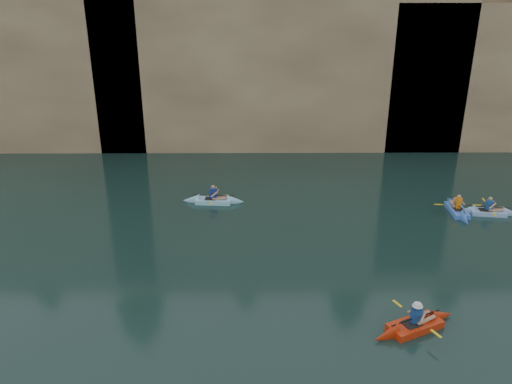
{
  "coord_description": "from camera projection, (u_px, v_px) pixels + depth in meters",
  "views": [
    {
      "loc": [
        0.12,
        -10.66,
        9.95
      ],
      "look_at": [
        0.24,
        6.79,
        3.0
      ],
      "focal_mm": 35.0,
      "sensor_mm": 36.0,
      "label": 1
    }
  ],
  "objects": [
    {
      "name": "kayaker_blue_east",
      "position": [
        457.0,
        210.0,
        24.36
      ],
      "size": [
        2.26,
        3.23,
        1.13
      ],
      "rotation": [
        0.0,
        0.0,
        1.52
      ],
      "color": "#447DE9",
      "rests_on": "ground"
    },
    {
      "name": "cliff",
      "position": [
        251.0,
        48.0,
        39.23
      ],
      "size": [
        70.0,
        16.0,
        12.0
      ],
      "primitive_type": "cube",
      "color": "tan",
      "rests_on": "ground"
    },
    {
      "name": "main_kayaker",
      "position": [
        415.0,
        325.0,
        15.85
      ],
      "size": [
        3.17,
        2.01,
        1.17
      ],
      "rotation": [
        0.0,
        0.0,
        0.44
      ],
      "color": "red",
      "rests_on": "ground"
    },
    {
      "name": "kayaker_ltblue_near",
      "position": [
        488.0,
        212.0,
        24.13
      ],
      "size": [
        2.92,
        2.23,
        1.13
      ],
      "rotation": [
        0.0,
        0.0,
        -0.15
      ],
      "color": "#90BDF1",
      "rests_on": "ground"
    },
    {
      "name": "sea_cave_east",
      "position": [
        401.0,
        118.0,
        33.21
      ],
      "size": [
        5.0,
        1.0,
        4.5
      ],
      "primitive_type": "cube",
      "color": "black",
      "rests_on": "ground"
    },
    {
      "name": "cliff_slab_center",
      "position": [
        281.0,
        64.0,
        32.48
      ],
      "size": [
        24.0,
        2.4,
        11.4
      ],
      "primitive_type": "cube",
      "color": "tan",
      "rests_on": "ground"
    },
    {
      "name": "kayaker_ltblue_mid",
      "position": [
        213.0,
        200.0,
        25.44
      ],
      "size": [
        3.18,
        2.36,
        1.2
      ],
      "rotation": [
        0.0,
        0.0,
        -0.06
      ],
      "color": "#98DFFF",
      "rests_on": "ground"
    },
    {
      "name": "sea_cave_center",
      "position": [
        191.0,
        128.0,
        33.36
      ],
      "size": [
        3.5,
        1.0,
        3.2
      ],
      "primitive_type": "cube",
      "color": "black",
      "rests_on": "ground"
    }
  ]
}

